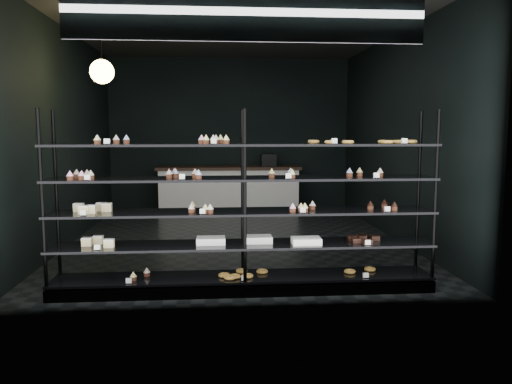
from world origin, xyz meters
TOP-DOWN VIEW (x-y plane):
  - room at (0.00, 0.00)m, footprint 5.01×6.01m
  - display_shelf at (-0.04, -2.45)m, footprint 4.00×0.50m
  - signage at (0.00, -2.93)m, footprint 3.30×0.05m
  - pendant_lamp at (-1.74, -0.93)m, footprint 0.31×0.31m
  - service_counter at (-0.03, 2.50)m, footprint 2.89×0.65m

SIDE VIEW (x-z plane):
  - service_counter at x=-0.03m, z-range -0.11..1.12m
  - display_shelf at x=-0.04m, z-range -0.33..1.58m
  - room at x=0.00m, z-range 0.00..3.20m
  - pendant_lamp at x=-1.74m, z-range 2.01..2.89m
  - signage at x=0.00m, z-range 2.50..3.00m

